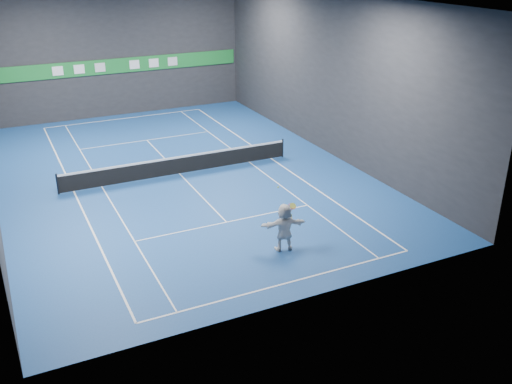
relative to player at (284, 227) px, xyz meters
name	(u,v)px	position (x,y,z in m)	size (l,w,h in m)	color
ground	(180,174)	(-1.11, 9.64, -0.99)	(26.00, 26.00, 0.00)	navy
wall_back	(116,51)	(-1.11, 22.64, 3.51)	(18.00, 0.10, 9.00)	#27272A
wall_front	(306,178)	(-1.11, -3.36, 3.51)	(18.00, 0.10, 9.00)	#27272A
wall_right	(328,75)	(7.89, 9.64, 3.51)	(0.10, 26.00, 9.00)	#27272A
baseline_near	(286,283)	(-1.11, -2.25, -0.98)	(10.98, 0.08, 0.01)	white
baseline_far	(125,118)	(-1.11, 21.53, -0.98)	(10.98, 0.08, 0.01)	white
sideline_doubles_left	(74,192)	(-6.60, 9.64, -0.98)	(0.08, 23.78, 0.01)	white
sideline_doubles_right	(271,159)	(4.38, 9.64, -0.98)	(0.08, 23.78, 0.01)	white
sideline_singles_left	(102,187)	(-5.22, 9.64, -0.98)	(0.06, 23.78, 0.01)	white
sideline_singles_right	(250,162)	(3.00, 9.64, -0.98)	(0.06, 23.78, 0.01)	white
service_line_near	(227,222)	(-1.11, 3.24, -0.98)	(8.23, 0.06, 0.01)	white
service_line_far	(147,140)	(-1.11, 16.04, -0.98)	(8.23, 0.06, 0.01)	white
center_service_line	(180,174)	(-1.11, 9.64, -0.98)	(0.06, 12.80, 0.01)	white
player	(284,227)	(0.00, 0.00, 0.00)	(1.83, 0.58, 1.97)	silver
tennis_ball	(278,187)	(-0.20, 0.20, 1.68)	(0.07, 0.07, 0.07)	#CAE426
tennis_net	(179,165)	(-1.11, 9.64, -0.45)	(12.50, 0.10, 1.07)	black
sponsor_banner	(117,66)	(-1.11, 22.57, 2.51)	(17.64, 0.11, 1.00)	#1C8130
tennis_racket	(292,208)	(0.36, 0.05, 0.77)	(0.44, 0.38, 0.69)	red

